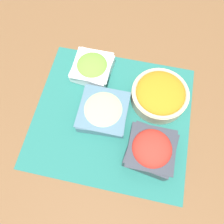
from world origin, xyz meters
name	(u,v)px	position (x,y,z in m)	size (l,w,h in m)	color
ground_plane	(112,116)	(0.00, 0.00, 0.00)	(3.00, 3.00, 0.00)	brown
placemat	(112,116)	(0.00, 0.00, 0.00)	(0.52, 0.47, 0.00)	#236B60
cucumber_bowl	(103,110)	(0.03, 0.00, 0.03)	(0.16, 0.16, 0.05)	slate
carrot_bowl	(160,94)	(-0.14, -0.09, 0.04)	(0.19, 0.19, 0.07)	beige
tomato_bowl	(151,150)	(-0.14, 0.10, 0.05)	(0.15, 0.15, 0.09)	#333842
lettuce_bowl	(92,67)	(0.10, -0.15, 0.03)	(0.14, 0.14, 0.06)	white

